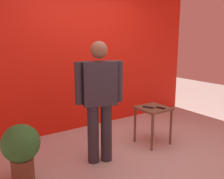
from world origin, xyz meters
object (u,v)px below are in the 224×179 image
tv_remote (148,107)px  standing_person (99,97)px  cell_phone (160,108)px  side_table (153,114)px  potted_plant (21,148)px

tv_remote → standing_person: bearing=158.3°
cell_phone → tv_remote: bearing=131.5°
side_table → cell_phone: size_ratio=4.11×
potted_plant → tv_remote: bearing=-1.6°
cell_phone → side_table: bearing=111.4°
standing_person → tv_remote: standing_person is taller
tv_remote → cell_phone: bearing=-65.6°
side_table → potted_plant: bearing=177.9°
side_table → cell_phone: bearing=-60.8°
standing_person → side_table: bearing=1.7°
standing_person → side_table: size_ratio=2.72×
side_table → tv_remote: bearing=165.3°
cell_phone → tv_remote: tv_remote is taller
cell_phone → potted_plant: (-2.05, 0.17, -0.19)m
standing_person → potted_plant: (-1.00, 0.10, -0.50)m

